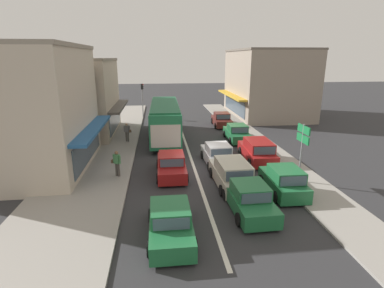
{
  "coord_description": "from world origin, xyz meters",
  "views": [
    {
      "loc": [
        -2.33,
        -18.55,
        7.23
      ],
      "look_at": [
        0.05,
        2.18,
        1.2
      ],
      "focal_mm": 28.0,
      "sensor_mm": 36.0,
      "label": 1
    }
  ],
  "objects_px": {
    "wagon_adjacent_lane_lead": "(231,174)",
    "sedan_behind_bus_near": "(218,155)",
    "city_bus": "(165,118)",
    "pedestrian_with_handbag_near": "(117,162)",
    "sedan_behind_bus_mid": "(171,165)",
    "parked_hatchback_kerb_front": "(284,181)",
    "parked_sedan_kerb_third": "(237,133)",
    "parked_sedan_kerb_rear": "(222,120)",
    "traffic_light_downstreet": "(142,95)",
    "directional_road_sign": "(303,139)",
    "parked_wagon_kerb_second": "(257,151)",
    "pedestrian_browsing_midblock": "(127,131)",
    "sedan_queue_gap_filler": "(249,199)",
    "sedan_adjacent_lane_trail": "(171,222)"
  },
  "relations": [
    {
      "from": "wagon_adjacent_lane_lead",
      "to": "sedan_behind_bus_near",
      "type": "bearing_deg",
      "value": 90.77
    },
    {
      "from": "city_bus",
      "to": "pedestrian_with_handbag_near",
      "type": "xyz_separation_m",
      "value": [
        -3.24,
        -9.43,
        -0.81
      ]
    },
    {
      "from": "sedan_behind_bus_mid",
      "to": "parked_hatchback_kerb_front",
      "type": "bearing_deg",
      "value": -29.24
    },
    {
      "from": "parked_sedan_kerb_third",
      "to": "parked_sedan_kerb_rear",
      "type": "relative_size",
      "value": 0.99
    },
    {
      "from": "parked_sedan_kerb_third",
      "to": "sedan_behind_bus_mid",
      "type": "bearing_deg",
      "value": -129.24
    },
    {
      "from": "traffic_light_downstreet",
      "to": "directional_road_sign",
      "type": "bearing_deg",
      "value": -64.94
    },
    {
      "from": "sedan_behind_bus_near",
      "to": "parked_wagon_kerb_second",
      "type": "relative_size",
      "value": 0.94
    },
    {
      "from": "pedestrian_browsing_midblock",
      "to": "parked_wagon_kerb_second",
      "type": "bearing_deg",
      "value": -31.12
    },
    {
      "from": "sedan_behind_bus_mid",
      "to": "parked_sedan_kerb_third",
      "type": "relative_size",
      "value": 1.0
    },
    {
      "from": "sedan_behind_bus_mid",
      "to": "pedestrian_browsing_midblock",
      "type": "bearing_deg",
      "value": 113.5
    },
    {
      "from": "sedan_queue_gap_filler",
      "to": "wagon_adjacent_lane_lead",
      "type": "height_order",
      "value": "wagon_adjacent_lane_lead"
    },
    {
      "from": "wagon_adjacent_lane_lead",
      "to": "sedan_queue_gap_filler",
      "type": "bearing_deg",
      "value": -87.74
    },
    {
      "from": "sedan_adjacent_lane_trail",
      "to": "parked_hatchback_kerb_front",
      "type": "distance_m",
      "value": 7.25
    },
    {
      "from": "sedan_behind_bus_mid",
      "to": "parked_sedan_kerb_rear",
      "type": "relative_size",
      "value": 0.99
    },
    {
      "from": "sedan_behind_bus_mid",
      "to": "parked_wagon_kerb_second",
      "type": "bearing_deg",
      "value": 18.21
    },
    {
      "from": "parked_sedan_kerb_rear",
      "to": "pedestrian_browsing_midblock",
      "type": "xyz_separation_m",
      "value": [
        -9.65,
        -5.81,
        0.4
      ]
    },
    {
      "from": "sedan_queue_gap_filler",
      "to": "parked_wagon_kerb_second",
      "type": "distance_m",
      "value": 7.71
    },
    {
      "from": "city_bus",
      "to": "traffic_light_downstreet",
      "type": "bearing_deg",
      "value": 103.67
    },
    {
      "from": "pedestrian_browsing_midblock",
      "to": "sedan_behind_bus_mid",
      "type": "bearing_deg",
      "value": -66.5
    },
    {
      "from": "wagon_adjacent_lane_lead",
      "to": "parked_hatchback_kerb_front",
      "type": "height_order",
      "value": "wagon_adjacent_lane_lead"
    },
    {
      "from": "wagon_adjacent_lane_lead",
      "to": "parked_sedan_kerb_rear",
      "type": "height_order",
      "value": "wagon_adjacent_lane_lead"
    },
    {
      "from": "sedan_behind_bus_near",
      "to": "parked_wagon_kerb_second",
      "type": "bearing_deg",
      "value": 7.13
    },
    {
      "from": "parked_sedan_kerb_rear",
      "to": "parked_hatchback_kerb_front",
      "type": "bearing_deg",
      "value": -90.58
    },
    {
      "from": "directional_road_sign",
      "to": "pedestrian_with_handbag_near",
      "type": "relative_size",
      "value": 2.21
    },
    {
      "from": "sedan_behind_bus_mid",
      "to": "parked_sedan_kerb_rear",
      "type": "xyz_separation_m",
      "value": [
        6.17,
        13.8,
        0.0
      ]
    },
    {
      "from": "pedestrian_browsing_midblock",
      "to": "parked_sedan_kerb_rear",
      "type": "bearing_deg",
      "value": 31.05
    },
    {
      "from": "parked_sedan_kerb_third",
      "to": "wagon_adjacent_lane_lead",
      "type": "bearing_deg",
      "value": -106.59
    },
    {
      "from": "parked_sedan_kerb_third",
      "to": "parked_sedan_kerb_rear",
      "type": "xyz_separation_m",
      "value": [
        -0.12,
        6.1,
        0.0
      ]
    },
    {
      "from": "parked_wagon_kerb_second",
      "to": "parked_hatchback_kerb_front",
      "type": "bearing_deg",
      "value": -93.38
    },
    {
      "from": "sedan_queue_gap_filler",
      "to": "pedestrian_with_handbag_near",
      "type": "xyz_separation_m",
      "value": [
        -6.87,
        5.0,
        0.4
      ]
    },
    {
      "from": "sedan_adjacent_lane_trail",
      "to": "sedan_queue_gap_filler",
      "type": "xyz_separation_m",
      "value": [
        3.88,
        1.73,
        0.0
      ]
    },
    {
      "from": "sedan_queue_gap_filler",
      "to": "pedestrian_browsing_midblock",
      "type": "bearing_deg",
      "value": 118.08
    },
    {
      "from": "city_bus",
      "to": "parked_hatchback_kerb_front",
      "type": "height_order",
      "value": "city_bus"
    },
    {
      "from": "parked_hatchback_kerb_front",
      "to": "pedestrian_browsing_midblock",
      "type": "height_order",
      "value": "pedestrian_browsing_midblock"
    },
    {
      "from": "parked_sedan_kerb_third",
      "to": "pedestrian_with_handbag_near",
      "type": "relative_size",
      "value": 2.59
    },
    {
      "from": "traffic_light_downstreet",
      "to": "parked_wagon_kerb_second",
      "type": "bearing_deg",
      "value": -62.89
    },
    {
      "from": "parked_sedan_kerb_rear",
      "to": "traffic_light_downstreet",
      "type": "bearing_deg",
      "value": 147.06
    },
    {
      "from": "wagon_adjacent_lane_lead",
      "to": "pedestrian_with_handbag_near",
      "type": "bearing_deg",
      "value": 163.94
    },
    {
      "from": "sedan_adjacent_lane_trail",
      "to": "sedan_behind_bus_mid",
      "type": "xyz_separation_m",
      "value": [
        0.36,
        6.83,
        0.0
      ]
    },
    {
      "from": "sedan_queue_gap_filler",
      "to": "directional_road_sign",
      "type": "bearing_deg",
      "value": 36.95
    },
    {
      "from": "parked_wagon_kerb_second",
      "to": "parked_sedan_kerb_rear",
      "type": "bearing_deg",
      "value": 90.72
    },
    {
      "from": "parked_sedan_kerb_third",
      "to": "traffic_light_downstreet",
      "type": "relative_size",
      "value": 1.01
    },
    {
      "from": "wagon_adjacent_lane_lead",
      "to": "traffic_light_downstreet",
      "type": "xyz_separation_m",
      "value": [
        -5.98,
        21.53,
        2.11
      ]
    },
    {
      "from": "pedestrian_with_handbag_near",
      "to": "pedestrian_browsing_midblock",
      "type": "height_order",
      "value": "same"
    },
    {
      "from": "sedan_behind_bus_mid",
      "to": "sedan_queue_gap_filler",
      "type": "distance_m",
      "value": 6.19
    },
    {
      "from": "sedan_behind_bus_mid",
      "to": "pedestrian_with_handbag_near",
      "type": "xyz_separation_m",
      "value": [
        -3.36,
        -0.1,
        0.4
      ]
    },
    {
      "from": "city_bus",
      "to": "pedestrian_browsing_midblock",
      "type": "xyz_separation_m",
      "value": [
        -3.36,
        -1.33,
        -0.81
      ]
    },
    {
      "from": "pedestrian_with_handbag_near",
      "to": "city_bus",
      "type": "bearing_deg",
      "value": 71.04
    },
    {
      "from": "city_bus",
      "to": "sedan_adjacent_lane_trail",
      "type": "distance_m",
      "value": 16.21
    },
    {
      "from": "sedan_adjacent_lane_trail",
      "to": "parked_wagon_kerb_second",
      "type": "height_order",
      "value": "parked_wagon_kerb_second"
    }
  ]
}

